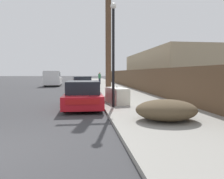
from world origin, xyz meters
name	(u,v)px	position (x,y,z in m)	size (l,w,h in m)	color
sidewalk_curb	(107,85)	(5.30, 23.50, 0.06)	(4.20, 63.00, 0.12)	gray
discarded_fridge	(117,96)	(4.00, 6.50, 0.51)	(1.04, 1.95, 0.81)	silver
parked_sports_car_red	(83,95)	(2.27, 6.16, 0.59)	(1.77, 4.46, 1.28)	red
car_parked_mid	(82,84)	(2.13, 16.63, 0.63)	(2.20, 4.83, 1.34)	silver
pickup_truck	(53,79)	(-1.55, 24.07, 0.94)	(2.28, 5.89, 1.89)	silver
utility_pole	(108,35)	(3.99, 10.32, 4.24)	(1.80, 0.38, 8.10)	brown
street_lamp	(113,47)	(3.64, 5.30, 2.81)	(0.26, 0.26, 4.63)	black
brush_pile	(166,110)	(4.98, 2.28, 0.46)	(2.02, 1.69, 0.68)	brown
wooden_fence	(127,78)	(7.25, 19.81, 1.04)	(0.08, 39.43, 1.85)	brown
building_right_house	(166,70)	(11.90, 19.99, 2.03)	(6.00, 16.88, 4.05)	tan
pedestrian	(100,78)	(4.51, 25.32, 0.95)	(0.34, 0.34, 1.64)	#282D42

